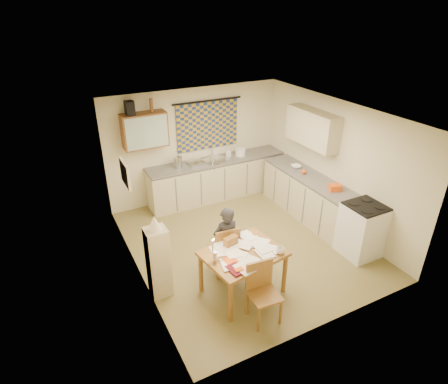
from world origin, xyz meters
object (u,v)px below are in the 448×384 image
stove (362,230)px  shelf_stand (158,263)px  chair_far (224,257)px  counter_back (219,178)px  counter_right (316,202)px  dining_table (243,272)px  person (226,241)px

stove → shelf_stand: size_ratio=0.84×
chair_far → counter_back: bearing=-109.9°
counter_right → counter_back: bearing=123.7°
dining_table → chair_far: (-0.03, 0.57, -0.09)m
stove → dining_table: bearing=178.0°
counter_back → counter_right: same height
counter_right → shelf_stand: size_ratio=2.50×
counter_right → dining_table: size_ratio=2.29×
stove → dining_table: 2.39m
counter_back → stove: size_ratio=3.34×
counter_right → stove: 1.25m
counter_back → shelf_stand: 3.40m
stove → counter_back: bearing=111.9°
counter_back → dining_table: counter_back is taller
dining_table → person: bearing=82.7°
dining_table → chair_far: size_ratio=1.40×
chair_far → person: size_ratio=0.74×
person → dining_table: bearing=92.1°
stove → person: person is taller
chair_far → person: person is taller
stove → chair_far: stove is taller
chair_far → person: (0.02, -0.04, 0.34)m
counter_right → chair_far: 2.49m
counter_right → person: bearing=-165.2°
counter_right → dining_table: (-2.38, -1.17, -0.07)m
counter_back → dining_table: 3.26m
counter_back → stove: 3.40m
counter_right → shelf_stand: 3.60m
stove → person: 2.48m
counter_right → stove: stove is taller
shelf_stand → person: bearing=-0.6°
stove → shelf_stand: (-3.54, 0.63, 0.10)m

